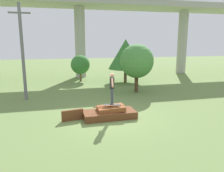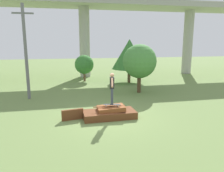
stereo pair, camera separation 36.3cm
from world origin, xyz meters
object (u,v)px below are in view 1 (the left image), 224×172
(skateboard, at_px, (112,105))
(utility_pole, at_px, (22,51))
(tree_behind_left, at_px, (126,54))
(tree_mid_back, at_px, (137,61))
(skater, at_px, (112,87))
(tree_behind_right, at_px, (80,65))

(skateboard, xyz_separation_m, utility_pole, (-4.65, 4.84, 2.48))
(tree_behind_left, distance_m, tree_mid_back, 4.11)
(tree_mid_back, bearing_deg, skateboard, -121.63)
(skateboard, bearing_deg, skater, -135.00)
(utility_pole, bearing_deg, tree_behind_right, 54.46)
(skater, xyz_separation_m, tree_mid_back, (3.14, 5.09, 0.72))
(skater, height_order, tree_behind_right, tree_behind_right)
(skateboard, bearing_deg, utility_pole, 133.86)
(skateboard, relative_size, tree_behind_left, 0.21)
(skater, relative_size, utility_pole, 0.26)
(skateboard, bearing_deg, tree_behind_right, 92.44)
(skater, relative_size, tree_behind_left, 0.39)
(utility_pole, distance_m, tree_behind_left, 9.29)
(skateboard, distance_m, utility_pole, 7.16)
(tree_behind_left, bearing_deg, utility_pole, -152.19)
(tree_behind_left, relative_size, tree_mid_back, 1.11)
(tree_behind_left, xyz_separation_m, tree_mid_back, (-0.41, -4.07, -0.30))
(skater, height_order, tree_behind_left, tree_behind_left)
(skateboard, distance_m, tree_behind_left, 10.02)
(tree_behind_right, height_order, tree_mid_back, tree_mid_back)
(tree_behind_left, bearing_deg, tree_behind_right, 158.91)
(utility_pole, relative_size, tree_behind_right, 2.43)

